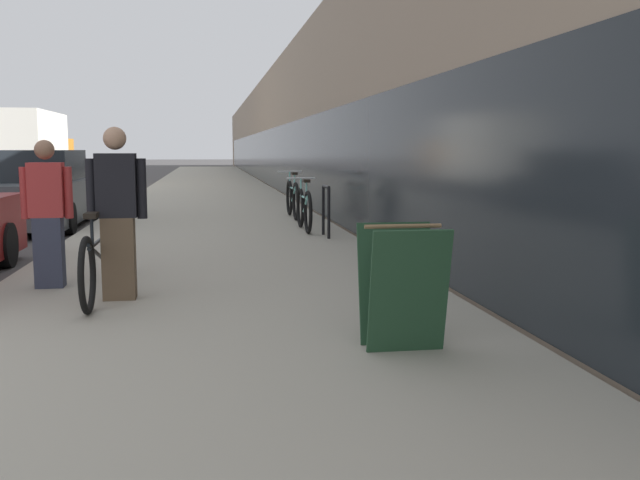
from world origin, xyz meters
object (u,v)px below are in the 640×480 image
Objects in this scene: person_bystander at (47,214)px; tandem_bicycle at (103,256)px; sandwich_board_sign at (402,286)px; bike_rack_hoop at (326,206)px; cruiser_bike_middle at (292,198)px; vintage_roadster_curbside at (40,193)px; person_rider at (117,214)px; cruiser_bike_nearest at (304,209)px; moving_truck at (26,151)px.

tandem_bicycle is at bearing -33.09° from person_bystander.
person_bystander reaches higher than sandwich_board_sign.
tandem_bicycle is 3.40m from sandwich_board_sign.
bike_rack_hoop is (2.96, 4.20, 0.14)m from tandem_bicycle.
cruiser_bike_middle is 0.41× the size of vintage_roadster_curbside.
person_rider is 1.82× the size of sandwich_board_sign.
cruiser_bike_middle is at bearing 64.66° from person_bystander.
person_rider is at bearing -114.69° from cruiser_bike_nearest.
moving_truck reaches higher than cruiser_bike_middle.
moving_truck reaches higher than sandwich_board_sign.
moving_truck is (-5.93, 22.26, 1.01)m from tandem_bicycle.
person_bystander is at bearing -124.73° from cruiser_bike_nearest.
person_rider is at bearing 137.12° from sandwich_board_sign.
bike_rack_hoop is 0.12× the size of moving_truck.
person_bystander reaches higher than vintage_roadster_curbside.
vintage_roadster_curbside is at bearing 107.17° from person_rider.
person_rider is 5.32m from bike_rack_hoop.
tandem_bicycle is at bearing -75.08° from moving_truck.
cruiser_bike_middle reaches higher than bike_rack_hoop.
cruiser_bike_nearest is 0.37× the size of vintage_roadster_curbside.
tandem_bicycle is at bearing -110.37° from cruiser_bike_middle.
person_bystander is 5.82m from cruiser_bike_nearest.
cruiser_bike_middle is 9.94m from sandwich_board_sign.
person_bystander reaches higher than tandem_bicycle.
moving_truck is (-8.65, 17.10, 0.99)m from cruiser_bike_nearest.
bike_rack_hoop is at bearing -76.29° from cruiser_bike_nearest.
person_rider is 0.86× the size of cruiser_bike_middle.
moving_truck is at bearing 104.92° from tandem_bicycle.
person_bystander is at bearing -115.34° from cruiser_bike_middle.
cruiser_bike_middle is at bearing 88.14° from cruiser_bike_nearest.
person_rider is 3.05m from sandwich_board_sign.
moving_truck reaches higher than bike_rack_hoop.
bike_rack_hoop is 0.99m from cruiser_bike_nearest.
vintage_roadster_curbside reaches higher than cruiser_bike_nearest.
bike_rack_hoop is 0.94× the size of sandwich_board_sign.
sandwich_board_sign is 0.12× the size of moving_truck.
cruiser_bike_middle is (3.39, 7.16, -0.36)m from person_bystander.
tandem_bicycle is 3.08× the size of bike_rack_hoop.
tandem_bicycle is at bearing -117.82° from cruiser_bike_nearest.
person_bystander is at bearing 146.91° from tandem_bicycle.
bike_rack_hoop is at bearing 85.29° from sandwich_board_sign.
cruiser_bike_middle is 2.12× the size of sandwich_board_sign.
moving_truck is at bearing 116.85° from cruiser_bike_nearest.
vintage_roadster_curbside is at bearing -75.93° from moving_truck.
cruiser_bike_nearest is 0.91× the size of cruiser_bike_middle.
vintage_roadster_curbside is at bearing 106.53° from tandem_bicycle.
sandwich_board_sign is 0.19× the size of vintage_roadster_curbside.
cruiser_bike_middle reaches higher than cruiser_bike_nearest.
vintage_roadster_curbside is at bearing 153.50° from cruiser_bike_nearest.
person_rider is 1.06m from person_bystander.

